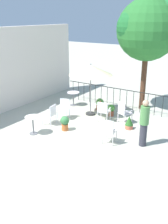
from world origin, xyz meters
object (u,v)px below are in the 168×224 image
cafe_table_1 (33,122)px  patio_chair_2 (50,113)px  potted_plant_2 (100,104)px  cafe_table_0 (73,96)px  patio_chair_1 (109,130)px  patio_chair_3 (124,111)px  patio_chair_0 (64,107)px  patio_chair_4 (103,110)px  shade_tree (147,29)px  potted_plant_0 (111,110)px  potted_plant_1 (65,123)px  potted_plant_3 (129,122)px  standing_person (144,123)px  patio_umbrella_0 (91,70)px

cafe_table_1 → patio_chair_2: bearing=2.4°
cafe_table_1 → patio_chair_2: (1.11, 0.05, 0.01)m
cafe_table_1 → potted_plant_2: size_ratio=1.25×
cafe_table_0 → patio_chair_1: (-2.78, -3.60, 0.06)m
cafe_table_0 → patio_chair_3: patio_chair_3 is taller
cafe_table_0 → patio_chair_1: 4.55m
patio_chair_0 → patio_chair_4: size_ratio=0.97×
patio_chair_1 → patio_chair_3: size_ratio=0.99×
cafe_table_0 → patio_chair_2: bearing=-165.5°
shade_tree → cafe_table_0: size_ratio=7.33×
cafe_table_0 → potted_plant_0: (-0.25, -2.36, -0.17)m
patio_chair_2 → potted_plant_1: size_ratio=1.46×
patio_chair_0 → patio_chair_2: 0.89m
shade_tree → patio_chair_0: shade_tree is taller
potted_plant_3 → standing_person: bearing=-136.5°
patio_chair_0 → patio_chair_4: 1.80m
patio_chair_1 → potted_plant_0: (2.53, 1.24, -0.23)m
potted_plant_1 → cafe_table_0: bearing=29.5°
potted_plant_0 → potted_plant_2: 0.96m
patio_chair_0 → potted_plant_1: 1.34m
patio_chair_1 → patio_chair_2: bearing=86.3°
patio_chair_1 → standing_person: bearing=-63.3°
patio_chair_4 → patio_chair_0: bearing=111.0°
cafe_table_0 → potted_plant_1: cafe_table_0 is taller
patio_chair_2 → potted_plant_2: 2.89m
patio_chair_4 → standing_person: size_ratio=0.54×
patio_chair_2 → patio_chair_4: 2.30m
patio_umbrella_0 → patio_chair_2: (-1.96, 0.78, -1.60)m
patio_chair_0 → patio_chair_3: bearing=-68.7°
shade_tree → patio_umbrella_0: size_ratio=2.16×
patio_umbrella_0 → patio_chair_0: 2.05m
potted_plant_0 → potted_plant_3: bearing=-124.4°
patio_chair_0 → potted_plant_3: size_ratio=1.61×
patio_chair_3 → patio_chair_4: patio_chair_3 is taller
cafe_table_1 → standing_person: size_ratio=0.42×
cafe_table_0 → patio_chair_4: patio_chair_4 is taller
potted_plant_2 → standing_person: standing_person is taller
patio_umbrella_0 → patio_chair_1: size_ratio=2.51×
shade_tree → patio_chair_0: (-3.29, 2.38, -3.28)m
cafe_table_1 → patio_chair_2: patio_chair_2 is taller
cafe_table_0 → potted_plant_1: (-2.73, -1.54, -0.15)m
potted_plant_0 → patio_chair_2: bearing=144.2°
cafe_table_1 → potted_plant_0: cafe_table_1 is taller
cafe_table_0 → cafe_table_1: bearing=-169.0°
shade_tree → potted_plant_2: (-1.42, 1.60, -3.51)m
patio_chair_3 → standing_person: (-1.50, -1.49, 0.35)m
patio_chair_1 → potted_plant_1: bearing=88.7°
shade_tree → cafe_table_0: 4.81m
potted_plant_2 → standing_person: (-2.40, -3.20, 0.59)m
patio_umbrella_0 → patio_chair_4: bearing=-114.5°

